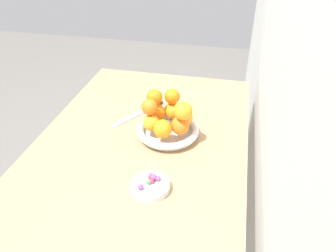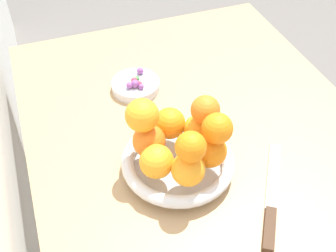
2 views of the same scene
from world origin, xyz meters
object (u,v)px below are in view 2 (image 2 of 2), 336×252
orange_9 (217,128)px  orange_5 (188,169)px  orange_2 (170,123)px  candy_ball_6 (137,79)px  candy_ball_5 (141,87)px  orange_8 (142,115)px  orange_3 (148,139)px  orange_6 (205,110)px  orange_4 (157,161)px  candy_ball_0 (130,85)px  candy_ball_3 (140,71)px  candy_ball_4 (139,84)px  knife (271,202)px  dining_table (208,174)px  candy_ball_2 (134,80)px  orange_7 (191,147)px  candy_dish (136,85)px  orange_0 (210,151)px  orange_1 (199,131)px  fruit_bowl (178,162)px  candy_ball_1 (135,84)px

orange_9 → orange_5: bearing=109.8°
orange_2 → candy_ball_6: bearing=1.8°
candy_ball_5 → orange_8: bearing=164.6°
orange_3 → orange_9: bearing=-124.4°
orange_6 → orange_8: orange_8 is taller
orange_4 → candy_ball_5: size_ratio=4.70×
candy_ball_0 → candy_ball_3: same height
orange_5 → orange_8: (0.10, 0.05, 0.07)m
orange_4 → orange_6: orange_6 is taller
orange_5 → candy_ball_0: 0.33m
orange_5 → orange_8: size_ratio=1.00×
candy_ball_4 → orange_2: bearing=-178.1°
candy_ball_5 → knife: (-0.39, -0.14, -0.02)m
orange_5 → candy_ball_6: 0.35m
dining_table → orange_6: 0.22m
candy_ball_2 → knife: size_ratio=0.07×
orange_7 → candy_ball_2: (0.34, 0.01, -0.10)m
candy_dish → orange_4: bearing=171.2°
orange_0 → candy_ball_3: size_ratio=3.85×
candy_ball_6 → orange_0: bearing=-170.4°
orange_7 → candy_ball_2: orange_7 is taller
orange_4 → knife: bearing=-121.2°
orange_1 → orange_8: orange_8 is taller
knife → candy_ball_2: bearing=19.4°
fruit_bowl → orange_6: size_ratio=4.00×
orange_2 → candy_ball_5: 0.19m
candy_dish → orange_4: (-0.31, 0.05, 0.06)m
orange_5 → candy_ball_1: 0.33m
orange_6 → candy_ball_1: 0.27m
dining_table → candy_ball_4: (0.23, 0.09, 0.12)m
candy_ball_5 → fruit_bowl: bearing=-179.8°
candy_ball_2 → candy_ball_5: 0.03m
fruit_bowl → candy_ball_3: size_ratio=13.23×
candy_ball_0 → candy_ball_6: candy_ball_0 is taller
orange_2 → orange_3: same height
orange_5 → orange_7: 0.06m
orange_3 → orange_0: bearing=-124.3°
dining_table → orange_9: size_ratio=18.91×
dining_table → candy_ball_0: candy_ball_0 is taller
orange_0 → candy_ball_0: orange_0 is taller
orange_5 → candy_ball_3: orange_5 is taller
orange_8 → orange_9: 0.14m
orange_4 → candy_ball_2: bearing=-8.2°
orange_2 → candy_ball_6: orange_2 is taller
orange_3 → orange_5: orange_3 is taller
fruit_bowl → orange_9: bearing=-124.6°
orange_6 → candy_ball_3: orange_6 is taller
candy_dish → orange_7: orange_7 is taller
orange_5 → orange_9: (0.02, -0.06, 0.06)m
orange_3 → candy_ball_6: (0.25, -0.05, -0.04)m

